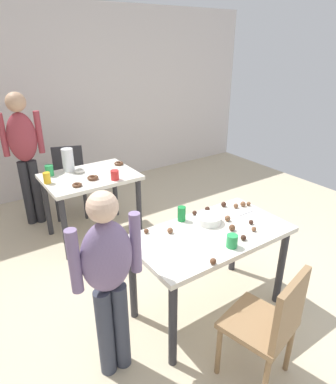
{
  "coord_description": "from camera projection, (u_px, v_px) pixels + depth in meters",
  "views": [
    {
      "loc": [
        -1.58,
        -1.67,
        2.08
      ],
      "look_at": [
        -0.08,
        0.51,
        0.9
      ],
      "focal_mm": 31.4,
      "sensor_mm": 36.0,
      "label": 1
    }
  ],
  "objects": [
    {
      "name": "donut_far_0",
      "position": [
        119.0,
        163.0,
        3.98
      ],
      "size": [
        0.11,
        0.11,
        0.03
      ],
      "primitive_type": "torus",
      "color": "brown",
      "rests_on": "dining_table_far"
    },
    {
      "name": "cake_ball_2",
      "position": [
        249.0,
        204.0,
        2.98
      ],
      "size": [
        0.04,
        0.04,
        0.04
      ],
      "primitive_type": "sphere",
      "color": "brown",
      "rests_on": "dining_table_near"
    },
    {
      "name": "person_adult_far",
      "position": [
        24.0,
        148.0,
        3.87
      ],
      "size": [
        0.45,
        0.27,
        1.6
      ],
      "color": "#28282D",
      "rests_on": "ground_plane"
    },
    {
      "name": "cake_ball_4",
      "position": [
        224.0,
        204.0,
        2.97
      ],
      "size": [
        0.05,
        0.05,
        0.05
      ],
      "primitive_type": "sphere",
      "color": "#3D2319",
      "rests_on": "dining_table_near"
    },
    {
      "name": "cake_ball_3",
      "position": [
        213.0,
        261.0,
        2.2
      ],
      "size": [
        0.04,
        0.04,
        0.04
      ],
      "primitive_type": "sphere",
      "color": "brown",
      "rests_on": "dining_table_near"
    },
    {
      "name": "cup_far_2",
      "position": [
        47.0,
        178.0,
        3.44
      ],
      "size": [
        0.07,
        0.07,
        0.12
      ],
      "primitive_type": "cylinder",
      "color": "yellow",
      "rests_on": "dining_table_far"
    },
    {
      "name": "chair_far_table",
      "position": [
        69.0,
        177.0,
        4.32
      ],
      "size": [
        0.52,
        0.52,
        0.87
      ],
      "color": "#2D2D33",
      "rests_on": "ground_plane"
    },
    {
      "name": "cake_ball_5",
      "position": [
        228.0,
        218.0,
        2.73
      ],
      "size": [
        0.05,
        0.05,
        0.05
      ],
      "primitive_type": "sphere",
      "color": "brown",
      "rests_on": "dining_table_near"
    },
    {
      "name": "cake_ball_7",
      "position": [
        232.0,
        228.0,
        2.59
      ],
      "size": [
        0.05,
        0.05,
        0.05
      ],
      "primitive_type": "sphere",
      "color": "brown",
      "rests_on": "dining_table_near"
    },
    {
      "name": "cake_ball_12",
      "position": [
        207.0,
        209.0,
        2.88
      ],
      "size": [
        0.04,
        0.04,
        0.04
      ],
      "primitive_type": "sphere",
      "color": "#3D2319",
      "rests_on": "dining_table_near"
    },
    {
      "name": "fork_near",
      "position": [
        246.0,
        213.0,
        2.86
      ],
      "size": [
        0.17,
        0.02,
        0.01
      ],
      "primitive_type": "cube",
      "color": "silver",
      "rests_on": "dining_table_near"
    },
    {
      "name": "donut_far_2",
      "position": [
        77.0,
        185.0,
        3.39
      ],
      "size": [
        0.1,
        0.1,
        0.03
      ],
      "primitive_type": "torus",
      "color": "brown",
      "rests_on": "dining_table_far"
    },
    {
      "name": "cake_ball_9",
      "position": [
        146.0,
        231.0,
        2.55
      ],
      "size": [
        0.04,
        0.04,
        0.04
      ],
      "primitive_type": "sphere",
      "color": "brown",
      "rests_on": "dining_table_near"
    },
    {
      "name": "person_girl_near",
      "position": [
        108.0,
        274.0,
        2.04
      ],
      "size": [
        0.45,
        0.22,
        1.35
      ],
      "color": "#383D4C",
      "rests_on": "ground_plane"
    },
    {
      "name": "ground_plane",
      "position": [
        209.0,
        304.0,
        2.92
      ],
      "size": [
        6.4,
        6.4,
        0.0
      ],
      "primitive_type": "plane",
      "color": "beige"
    },
    {
      "name": "dining_table_far",
      "position": [
        91.0,
        185.0,
        3.73
      ],
      "size": [
        0.98,
        0.74,
        0.75
      ],
      "color": "silver",
      "rests_on": "ground_plane"
    },
    {
      "name": "cake_ball_0",
      "position": [
        243.0,
        204.0,
        2.97
      ],
      "size": [
        0.05,
        0.05,
        0.05
      ],
      "primitive_type": "sphere",
      "color": "brown",
      "rests_on": "dining_table_near"
    },
    {
      "name": "chair_near_table",
      "position": [
        270.0,
        322.0,
        2.08
      ],
      "size": [
        0.48,
        0.48,
        0.87
      ],
      "color": "olive",
      "rests_on": "ground_plane"
    },
    {
      "name": "cake_ball_6",
      "position": [
        236.0,
        206.0,
        2.94
      ],
      "size": [
        0.04,
        0.04,
        0.04
      ],
      "primitive_type": "sphere",
      "color": "brown",
      "rests_on": "dining_table_near"
    },
    {
      "name": "pitcher_far",
      "position": [
        68.0,
        160.0,
        3.75
      ],
      "size": [
        0.13,
        0.13,
        0.26
      ],
      "primitive_type": "cylinder",
      "color": "white",
      "rests_on": "dining_table_far"
    },
    {
      "name": "cake_ball_11",
      "position": [
        243.0,
        238.0,
        2.46
      ],
      "size": [
        0.04,
        0.04,
        0.04
      ],
      "primitive_type": "sphere",
      "color": "#3D2319",
      "rests_on": "dining_table_near"
    },
    {
      "name": "dining_table_near",
      "position": [
        211.0,
        244.0,
        2.62
      ],
      "size": [
        1.23,
        0.67,
        0.75
      ],
      "color": "silver",
      "rests_on": "ground_plane"
    },
    {
      "name": "cake_ball_10",
      "position": [
        251.0,
        222.0,
        2.68
      ],
      "size": [
        0.04,
        0.04,
        0.04
      ],
      "primitive_type": "sphere",
      "color": "#3D2319",
      "rests_on": "dining_table_near"
    },
    {
      "name": "donut_far_1",
      "position": [
        79.0,
        171.0,
        3.75
      ],
      "size": [
        0.11,
        0.11,
        0.03
      ],
      "primitive_type": "torus",
      "color": "white",
      "rests_on": "dining_table_far"
    },
    {
      "name": "cake_ball_13",
      "position": [
        170.0,
        230.0,
        2.55
      ],
      "size": [
        0.05,
        0.05,
        0.05
      ],
      "primitive_type": "sphere",
      "color": "brown",
      "rests_on": "dining_table_near"
    },
    {
      "name": "cup_far_1",
      "position": [
        49.0,
        170.0,
        3.65
      ],
      "size": [
        0.09,
        0.09,
        0.12
      ],
      "primitive_type": "cylinder",
      "color": "green",
      "rests_on": "dining_table_far"
    },
    {
      "name": "wall_back",
      "position": [
        66.0,
        102.0,
        4.8
      ],
      "size": [
        6.4,
        0.1,
        2.6
      ],
      "primitive_type": "cube",
      "color": "silver",
      "rests_on": "ground_plane"
    },
    {
      "name": "donut_far_3",
      "position": [
        93.0,
        178.0,
        3.56
      ],
      "size": [
        0.12,
        0.12,
        0.03
      ],
      "primitive_type": "torus",
      "color": "brown",
      "rests_on": "dining_table_far"
    },
    {
      "name": "cake_ball_1",
      "position": [
        195.0,
        213.0,
        2.83
      ],
      "size": [
        0.04,
        0.04,
        0.04
      ],
      "primitive_type": "sphere",
      "color": "#3D2319",
      "rests_on": "dining_table_near"
    },
    {
      "name": "mixing_bowl",
      "position": [
        209.0,
        219.0,
        2.7
      ],
      "size": [
        0.2,
        0.2,
        0.06
      ],
      "primitive_type": "cylinder",
      "color": "white",
      "rests_on": "dining_table_near"
    },
    {
      "name": "cup_near_0",
      "position": [
        232.0,
        241.0,
        2.37
      ],
      "size": [
        0.08,
        0.08,
        0.09
      ],
      "primitive_type": "cylinder",
      "color": "green",
      "rests_on": "dining_table_near"
    },
    {
      "name": "cake_ball_8",
      "position": [
        254.0,
        229.0,
        2.58
      ],
      "size": [
        0.04,
        0.04,
        0.04
      ],
      "primitive_type": "sphere",
      "color": "brown",
      "rests_on": "dining_table_near"
    },
    {
      "name": "cup_far_0",
      "position": [
        115.0,
        175.0,
        3.54
      ],
      "size": [
        0.09,
        0.09,
        0.1
      ],
      "primitive_type": "cylinder",
      "color": "red",
      "rests_on": "dining_table_far"
    },
    {
      "name": "soda_can",
      "position": [
        182.0,
        214.0,
        2.72
      ],
      "size": [
        0.07,
        0.07,
        0.12
      ],
      "primitive_type": "cylinder",
      "color": "#198438",
      "rests_on": "dining_table_near"
    }
  ]
}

